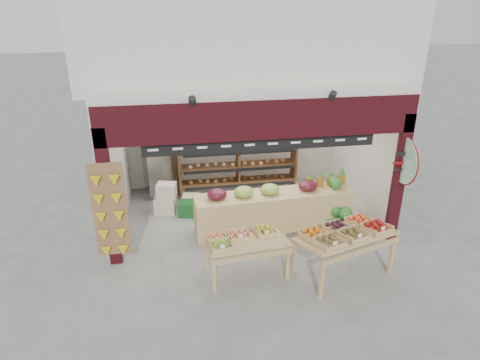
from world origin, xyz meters
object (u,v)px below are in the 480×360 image
display_table_left (240,241)px  refrigerator (160,161)px  back_shelving (238,153)px  cardboard_stack (176,202)px  watermelon_pile (343,223)px  display_table_right (345,233)px  mid_counter (273,209)px

display_table_left → refrigerator: bearing=111.2°
back_shelving → cardboard_stack: bearing=-153.2°
back_shelving → watermelon_pile: size_ratio=3.72×
display_table_right → cardboard_stack: bearing=135.8°
cardboard_stack → display_table_right: (2.88, -2.81, 0.56)m
refrigerator → watermelon_pile: (3.81, -2.51, -0.67)m
back_shelving → display_table_right: 3.84m
cardboard_stack → display_table_right: size_ratio=0.59×
mid_counter → display_table_right: (0.86, -1.75, 0.37)m
refrigerator → cardboard_stack: bearing=-91.8°
refrigerator → display_table_right: size_ratio=0.95×
display_table_left → display_table_right: display_table_right is taller
display_table_left → watermelon_pile: (2.40, 1.12, -0.49)m
display_table_right → refrigerator: bearing=129.6°
refrigerator → display_table_right: bearing=-69.7°
refrigerator → display_table_left: size_ratio=1.17×
watermelon_pile → display_table_right: bearing=-112.7°
back_shelving → display_table_left: size_ratio=1.92×
back_shelving → cardboard_stack: (-1.55, -0.78, -0.82)m
back_shelving → watermelon_pile: bearing=-49.1°
watermelon_pile → mid_counter: bearing=165.8°
back_shelving → cardboard_stack: size_ratio=2.66×
refrigerator → cardboard_stack: refrigerator is taller
back_shelving → display_table_right: back_shelving is taller
back_shelving → cardboard_stack: back_shelving is taller
mid_counter → cardboard_stack: bearing=152.4°
back_shelving → mid_counter: size_ratio=0.86×
refrigerator → mid_counter: 3.22m
back_shelving → watermelon_pile: back_shelving is taller
back_shelving → mid_counter: back_shelving is taller
back_shelving → refrigerator: bearing=170.8°
refrigerator → display_table_left: 3.90m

